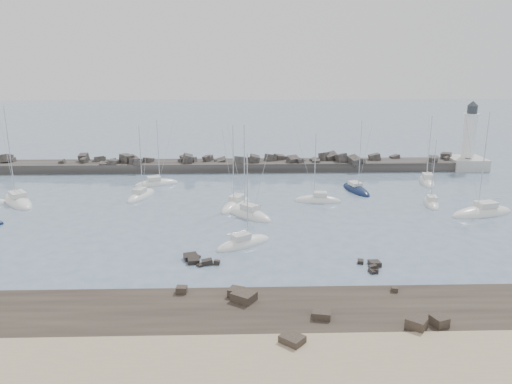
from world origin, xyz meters
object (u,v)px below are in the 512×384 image
(lighthouse, at_px, (467,154))
(sailboat_11, at_px, (482,213))
(sailboat_10, at_px, (431,203))
(sailboat_1, at_px, (18,202))
(sailboat_4, at_px, (156,184))
(sailboat_3, at_px, (141,196))
(sailboat_12, at_px, (427,182))
(sailboat_5, at_px, (248,215))
(sailboat_6, at_px, (236,206))
(sailboat_9, at_px, (318,201))
(sailboat_8, at_px, (356,190))
(sailboat_7, at_px, (243,244))

(lighthouse, height_order, sailboat_11, sailboat_11)
(lighthouse, height_order, sailboat_10, lighthouse)
(sailboat_1, xyz_separation_m, sailboat_4, (20.31, 10.79, -0.02))
(sailboat_10, bearing_deg, sailboat_3, 173.46)
(sailboat_4, distance_m, sailboat_12, 49.72)
(lighthouse, distance_m, sailboat_5, 54.69)
(sailboat_6, bearing_deg, sailboat_10, 0.73)
(sailboat_3, xyz_separation_m, sailboat_9, (29.01, -3.42, 0.00))
(lighthouse, bearing_deg, sailboat_5, -146.68)
(sailboat_8, bearing_deg, sailboat_9, -140.65)
(sailboat_4, xyz_separation_m, sailboat_10, (45.54, -13.45, -0.00))
(lighthouse, xyz_separation_m, sailboat_7, (-46.40, -41.65, -2.96))
(sailboat_7, xyz_separation_m, sailboat_8, (19.71, 24.80, -0.01))
(sailboat_3, distance_m, sailboat_5, 20.48)
(sailboat_8, bearing_deg, sailboat_11, -40.57)
(sailboat_8, distance_m, sailboat_10, 13.03)
(sailboat_7, distance_m, sailboat_9, 22.15)
(lighthouse, xyz_separation_m, sailboat_4, (-62.10, -11.59, -2.96))
(sailboat_4, distance_m, sailboat_8, 35.79)
(sailboat_4, xyz_separation_m, sailboat_5, (16.47, -18.41, 0.02))
(lighthouse, distance_m, sailboat_1, 85.45)
(sailboat_7, bearing_deg, sailboat_8, 51.53)
(sailboat_5, xyz_separation_m, sailboat_11, (34.73, -0.37, -0.00))
(sailboat_11, bearing_deg, sailboat_7, -162.37)
(sailboat_1, bearing_deg, sailboat_9, -0.85)
(sailboat_5, bearing_deg, sailboat_4, 131.81)
(sailboat_5, distance_m, sailboat_6, 4.94)
(sailboat_3, relative_size, sailboat_11, 0.78)
(sailboat_5, height_order, sailboat_11, sailboat_11)
(sailboat_9, height_order, sailboat_12, sailboat_12)
(sailboat_11, bearing_deg, sailboat_3, 168.46)
(sailboat_1, bearing_deg, sailboat_3, 8.07)
(lighthouse, relative_size, sailboat_5, 1.01)
(sailboat_10, relative_size, sailboat_12, 0.83)
(sailboat_8, distance_m, sailboat_11, 20.79)
(sailboat_5, distance_m, sailboat_9, 13.27)
(sailboat_4, bearing_deg, sailboat_12, 0.01)
(sailboat_5, relative_size, sailboat_10, 1.30)
(lighthouse, height_order, sailboat_3, lighthouse)
(sailboat_5, relative_size, sailboat_8, 1.09)
(sailboat_1, xyz_separation_m, sailboat_8, (55.72, 5.53, -0.02))
(sailboat_3, distance_m, sailboat_11, 53.50)
(sailboat_9, bearing_deg, sailboat_8, 39.35)
(sailboat_5, bearing_deg, sailboat_10, 9.69)
(sailboat_6, relative_size, sailboat_10, 1.26)
(sailboat_4, xyz_separation_m, sailboat_12, (49.72, 0.01, 0.02))
(sailboat_11, bearing_deg, sailboat_12, 94.52)
(sailboat_7, bearing_deg, sailboat_6, 93.88)
(sailboat_3, height_order, sailboat_11, sailboat_11)
(sailboat_8, distance_m, sailboat_9, 9.85)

